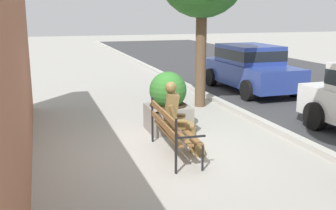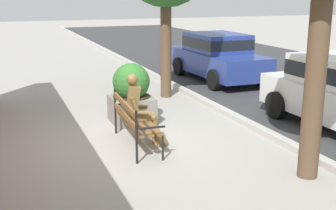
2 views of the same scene
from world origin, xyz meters
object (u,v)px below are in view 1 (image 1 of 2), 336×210
park_bench (171,127)px  concrete_planter (168,103)px  bronze_statue_seated (179,118)px  parked_car_blue (250,66)px

park_bench → concrete_planter: (-1.55, 0.43, 0.10)m
bronze_statue_seated → concrete_planter: 1.41m
bronze_statue_seated → concrete_planter: bronze_statue_seated is taller
concrete_planter → bronze_statue_seated: bearing=-9.3°
bronze_statue_seated → parked_car_blue: parked_car_blue is taller
park_bench → parked_car_blue: bearing=139.1°
bronze_statue_seated → concrete_planter: (-1.39, 0.23, -0.03)m
bronze_statue_seated → parked_car_blue: bearing=139.5°
park_bench → concrete_planter: 1.61m
bronze_statue_seated → concrete_planter: bearing=170.7°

